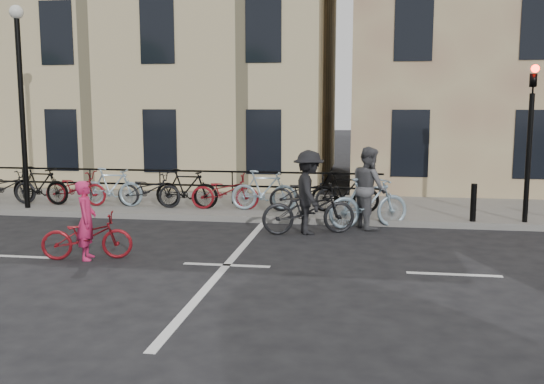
# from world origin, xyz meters

# --- Properties ---
(ground) EXTENTS (120.00, 120.00, 0.00)m
(ground) POSITION_xyz_m (0.00, 0.00, 0.00)
(ground) COLOR black
(ground) RESTS_ON ground
(sidewalk) EXTENTS (46.00, 4.00, 0.15)m
(sidewalk) POSITION_xyz_m (-4.00, 6.00, 0.07)
(sidewalk) COLOR slate
(sidewalk) RESTS_ON ground
(building_west) EXTENTS (20.00, 10.00, 10.00)m
(building_west) POSITION_xyz_m (-9.00, 13.00, 5.15)
(building_west) COLOR tan
(building_west) RESTS_ON sidewalk
(traffic_light) EXTENTS (0.18, 0.30, 3.90)m
(traffic_light) POSITION_xyz_m (6.20, 4.34, 2.45)
(traffic_light) COLOR black
(traffic_light) RESTS_ON sidewalk
(lamp_post) EXTENTS (0.36, 0.36, 5.28)m
(lamp_post) POSITION_xyz_m (-6.50, 4.40, 3.49)
(lamp_post) COLOR black
(lamp_post) RESTS_ON sidewalk
(bollard_east) EXTENTS (0.14, 0.14, 0.90)m
(bollard_east) POSITION_xyz_m (5.00, 4.25, 0.60)
(bollard_east) COLOR black
(bollard_east) RESTS_ON sidewalk
(parked_bikes) EXTENTS (11.45, 1.23, 1.05)m
(parked_bikes) POSITION_xyz_m (-2.82, 5.04, 0.65)
(parked_bikes) COLOR black
(parked_bikes) RESTS_ON sidewalk
(cyclist_pink) EXTENTS (1.77, 1.02, 1.49)m
(cyclist_pink) POSITION_xyz_m (-2.70, 0.04, 0.52)
(cyclist_pink) COLOR maroon
(cyclist_pink) RESTS_ON ground
(cyclist_grey) EXTENTS (2.05, 1.34, 1.93)m
(cyclist_grey) POSITION_xyz_m (2.55, 3.80, 0.78)
(cyclist_grey) COLOR #93AFC1
(cyclist_grey) RESTS_ON ground
(cyclist_dark) EXTENTS (2.25, 1.38, 1.89)m
(cyclist_dark) POSITION_xyz_m (1.21, 2.96, 0.74)
(cyclist_dark) COLOR black
(cyclist_dark) RESTS_ON ground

